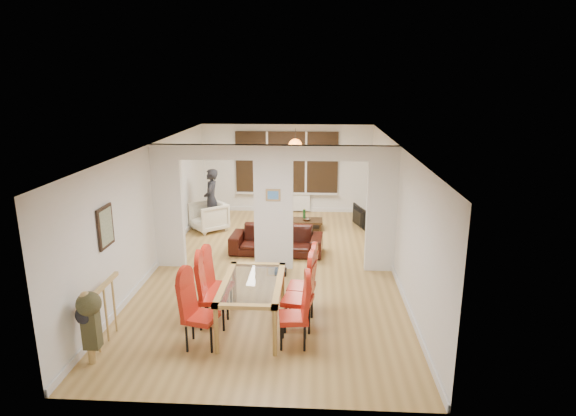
# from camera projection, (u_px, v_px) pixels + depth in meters

# --- Properties ---
(floor) EXTENTS (5.00, 9.00, 0.01)m
(floor) POSITION_uv_depth(u_px,v_px,m) (274.00, 267.00, 10.22)
(floor) COLOR #AC8445
(floor) RESTS_ON ground
(room_walls) EXTENTS (5.00, 9.00, 2.60)m
(room_walls) POSITION_uv_depth(u_px,v_px,m) (274.00, 208.00, 9.88)
(room_walls) COLOR silver
(room_walls) RESTS_ON floor
(divider_wall) EXTENTS (5.00, 0.18, 2.60)m
(divider_wall) POSITION_uv_depth(u_px,v_px,m) (274.00, 208.00, 9.88)
(divider_wall) COLOR white
(divider_wall) RESTS_ON floor
(bay_window_blinds) EXTENTS (3.00, 0.08, 1.80)m
(bay_window_blinds) POSITION_uv_depth(u_px,v_px,m) (287.00, 162.00, 14.11)
(bay_window_blinds) COLOR black
(bay_window_blinds) RESTS_ON room_walls
(radiator) EXTENTS (1.40, 0.08, 0.50)m
(radiator) POSITION_uv_depth(u_px,v_px,m) (287.00, 202.00, 14.39)
(radiator) COLOR white
(radiator) RESTS_ON floor
(pendant_light) EXTENTS (0.36, 0.36, 0.36)m
(pendant_light) POSITION_uv_depth(u_px,v_px,m) (295.00, 145.00, 12.83)
(pendant_light) COLOR orange
(pendant_light) RESTS_ON room_walls
(stair_newel) EXTENTS (0.40, 1.20, 1.10)m
(stair_newel) POSITION_uv_depth(u_px,v_px,m) (104.00, 311.00, 7.12)
(stair_newel) COLOR tan
(stair_newel) RESTS_ON floor
(wall_poster) EXTENTS (0.04, 0.52, 0.67)m
(wall_poster) POSITION_uv_depth(u_px,v_px,m) (106.00, 227.00, 7.63)
(wall_poster) COLOR gray
(wall_poster) RESTS_ON room_walls
(pillar_photo) EXTENTS (0.30, 0.03, 0.25)m
(pillar_photo) POSITION_uv_depth(u_px,v_px,m) (273.00, 195.00, 9.71)
(pillar_photo) COLOR #4C8CD8
(pillar_photo) RESTS_ON divider_wall
(dining_table) EXTENTS (0.95, 1.68, 0.79)m
(dining_table) POSITION_uv_depth(u_px,v_px,m) (253.00, 305.00, 7.65)
(dining_table) COLOR #A77E3D
(dining_table) RESTS_ON floor
(dining_chair_la) EXTENTS (0.54, 0.54, 1.11)m
(dining_chair_la) POSITION_uv_depth(u_px,v_px,m) (201.00, 312.00, 7.07)
(dining_chair_la) COLOR #B02012
(dining_chair_la) RESTS_ON floor
(dining_chair_lb) EXTENTS (0.47, 0.47, 1.12)m
(dining_chair_lb) POSITION_uv_depth(u_px,v_px,m) (213.00, 293.00, 7.68)
(dining_chair_lb) COLOR #B02012
(dining_chair_lb) RESTS_ON floor
(dining_chair_lc) EXTENTS (0.48, 0.48, 1.05)m
(dining_chair_lc) POSITION_uv_depth(u_px,v_px,m) (219.00, 283.00, 8.14)
(dining_chair_lc) COLOR #B02012
(dining_chair_lc) RESTS_ON floor
(dining_chair_ra) EXTENTS (0.47, 0.47, 1.06)m
(dining_chair_ra) POSITION_uv_depth(u_px,v_px,m) (293.00, 313.00, 7.11)
(dining_chair_ra) COLOR #B02012
(dining_chair_ra) RESTS_ON floor
(dining_chair_rb) EXTENTS (0.54, 0.54, 1.15)m
(dining_chair_rb) POSITION_uv_depth(u_px,v_px,m) (298.00, 295.00, 7.59)
(dining_chair_rb) COLOR #B02012
(dining_chair_rb) RESTS_ON floor
(dining_chair_rc) EXTENTS (0.50, 0.50, 1.11)m
(dining_chair_rc) POSITION_uv_depth(u_px,v_px,m) (301.00, 283.00, 8.10)
(dining_chair_rc) COLOR #B02012
(dining_chair_rc) RESTS_ON floor
(sofa) EXTENTS (2.13, 0.94, 0.61)m
(sofa) POSITION_uv_depth(u_px,v_px,m) (277.00, 240.00, 11.00)
(sofa) COLOR black
(sofa) RESTS_ON floor
(armchair) EXTENTS (1.14, 1.14, 0.75)m
(armchair) POSITION_uv_depth(u_px,v_px,m) (209.00, 217.00, 12.61)
(armchair) COLOR beige
(armchair) RESTS_ON floor
(person) EXTENTS (0.60, 0.40, 1.62)m
(person) POSITION_uv_depth(u_px,v_px,m) (211.00, 199.00, 12.61)
(person) COLOR black
(person) RESTS_ON floor
(television) EXTENTS (0.94, 0.39, 0.55)m
(television) POSITION_uv_depth(u_px,v_px,m) (356.00, 217.00, 12.96)
(television) COLOR black
(television) RESTS_ON floor
(coffee_table) EXTENTS (1.09, 0.56, 0.25)m
(coffee_table) POSITION_uv_depth(u_px,v_px,m) (302.00, 224.00, 12.82)
(coffee_table) COLOR #311F10
(coffee_table) RESTS_ON floor
(bottle) EXTENTS (0.07, 0.07, 0.29)m
(bottle) POSITION_uv_depth(u_px,v_px,m) (304.00, 214.00, 12.77)
(bottle) COLOR #143F19
(bottle) RESTS_ON coffee_table
(bowl) EXTENTS (0.20, 0.20, 0.05)m
(bowl) POSITION_uv_depth(u_px,v_px,m) (307.00, 220.00, 12.70)
(bowl) COLOR #311F10
(bowl) RESTS_ON coffee_table
(shoes) EXTENTS (0.24, 0.25, 0.10)m
(shoes) POSITION_uv_depth(u_px,v_px,m) (281.00, 272.00, 9.84)
(shoes) COLOR black
(shoes) RESTS_ON floor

